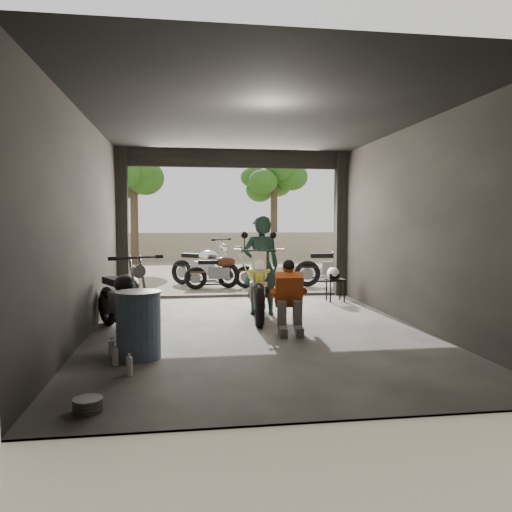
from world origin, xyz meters
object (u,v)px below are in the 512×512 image
object	(u,v)px
left_bike	(124,294)
sign_post	(377,222)
mechanic	(290,299)
oil_drum	(139,326)
rider	(261,266)
helmet	(333,273)
outside_bike_a	(204,262)
outside_bike_b	(221,268)
stool	(335,282)
main_bike	(257,283)
outside_bike_c	(336,262)

from	to	relation	value
left_bike	sign_post	distance (m)	6.30
mechanic	oil_drum	distance (m)	2.35
rider	helmet	world-z (taller)	rider
rider	sign_post	xyz separation A→B (m)	(3.01, 2.16, 0.77)
helmet	outside_bike_a	bearing A→B (deg)	118.32
outside_bike_b	mechanic	xyz separation A→B (m)	(0.64, -5.15, 0.00)
mechanic	stool	size ratio (longest dim) A/B	2.17
main_bike	helmet	size ratio (longest dim) A/B	7.13
outside_bike_c	stool	distance (m)	2.50
main_bike	sign_post	bearing A→B (deg)	44.03
outside_bike_a	oil_drum	world-z (taller)	outside_bike_a
left_bike	outside_bike_b	bearing A→B (deg)	41.89
sign_post	outside_bike_c	bearing A→B (deg)	110.37
helmet	oil_drum	size ratio (longest dim) A/B	0.32
outside_bike_c	oil_drum	world-z (taller)	outside_bike_c
outside_bike_a	oil_drum	xyz separation A→B (m)	(-1.07, -6.75, -0.21)
outside_bike_b	main_bike	bearing A→B (deg)	-177.63
left_bike	sign_post	bearing A→B (deg)	4.79
left_bike	outside_bike_b	size ratio (longest dim) A/B	1.13
outside_bike_a	mechanic	world-z (taller)	outside_bike_a
main_bike	sign_post	distance (m)	4.11
outside_bike_c	stool	size ratio (longest dim) A/B	3.83
main_bike	outside_bike_a	world-z (taller)	main_bike
outside_bike_c	main_bike	bearing A→B (deg)	154.07
left_bike	rider	size ratio (longest dim) A/B	1.00
left_bike	rider	bearing A→B (deg)	-0.44
main_bike	oil_drum	distance (m)	2.93
main_bike	oil_drum	world-z (taller)	main_bike
stool	sign_post	bearing A→B (deg)	37.20
left_bike	outside_bike_c	size ratio (longest dim) A/B	0.94
helmet	oil_drum	bearing A→B (deg)	-145.86
helmet	sign_post	bearing A→B (deg)	23.65
main_bike	mechanic	bearing A→B (deg)	-70.69
outside_bike_b	outside_bike_c	distance (m)	2.97
left_bike	outside_bike_b	world-z (taller)	left_bike
main_bike	rider	bearing A→B (deg)	75.34
outside_bike_a	outside_bike_b	size ratio (longest dim) A/B	1.17
left_bike	sign_post	xyz separation A→B (m)	(5.26, 3.31, 1.06)
main_bike	mechanic	xyz separation A→B (m)	(0.30, -1.25, -0.10)
mechanic	helmet	xyz separation A→B (m)	(1.51, 2.75, 0.08)
left_bike	outside_bike_a	world-z (taller)	outside_bike_a
outside_bike_c	helmet	world-z (taller)	outside_bike_c
oil_drum	outside_bike_a	bearing A→B (deg)	80.99
outside_bike_a	oil_drum	distance (m)	6.84
rider	main_bike	bearing A→B (deg)	71.09
oil_drum	sign_post	xyz separation A→B (m)	(4.92, 4.76, 1.25)
mechanic	helmet	size ratio (longest dim) A/B	4.03
outside_bike_a	oil_drum	bearing A→B (deg)	-150.58
outside_bike_c	stool	xyz separation A→B (m)	(-0.76, -2.37, -0.22)
outside_bike_b	helmet	xyz separation A→B (m)	(2.15, -2.40, 0.08)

